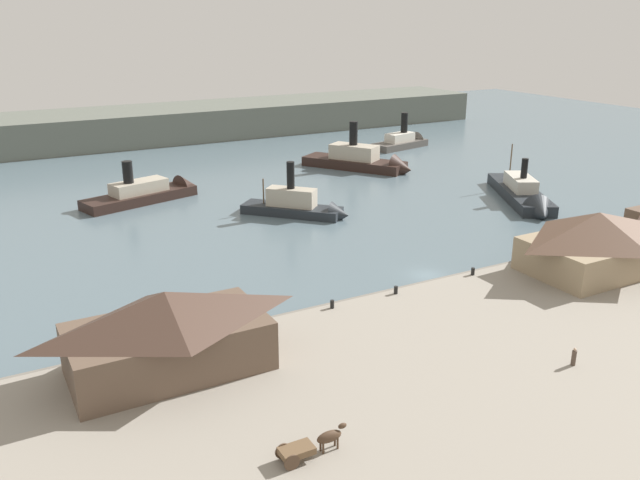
{
  "coord_description": "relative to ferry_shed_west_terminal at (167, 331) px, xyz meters",
  "views": [
    {
      "loc": [
        -48.63,
        -60.94,
        31.19
      ],
      "look_at": [
        -7.99,
        13.36,
        2.0
      ],
      "focal_mm": 36.96,
      "sensor_mm": 36.0,
      "label": 1
    }
  ],
  "objects": [
    {
      "name": "horse_cart",
      "position": [
        5.22,
        -16.69,
        -2.89
      ],
      "size": [
        5.41,
        1.57,
        1.87
      ],
      "color": "brown",
      "rests_on": "quay_promenade"
    },
    {
      "name": "seawall_edge",
      "position": [
        35.54,
        5.67,
        -4.52
      ],
      "size": [
        110.0,
        0.8,
        1.0
      ],
      "primitive_type": "cube",
      "color": "slate",
      "rests_on": "ground"
    },
    {
      "name": "ferry_approaching_west",
      "position": [
        14.83,
        61.24,
        -3.62
      ],
      "size": [
        22.48,
        11.28,
        9.27
      ],
      "color": "black",
      "rests_on": "ground"
    },
    {
      "name": "mooring_post_center_west",
      "position": [
        38.68,
        4.4,
        -3.37
      ],
      "size": [
        0.44,
        0.44,
        0.9
      ],
      "primitive_type": "cylinder",
      "color": "black",
      "rests_on": "quay_promenade"
    },
    {
      "name": "ferry_moored_west",
      "position": [
        33.53,
        39.86,
        -3.45
      ],
      "size": [
        15.41,
        15.95,
        10.11
      ],
      "color": "#23282D",
      "rests_on": "ground"
    },
    {
      "name": "ground_plane",
      "position": [
        35.54,
        9.27,
        -5.02
      ],
      "size": [
        320.0,
        320.0,
        0.0
      ],
      "primitive_type": "plane",
      "color": "slate"
    },
    {
      "name": "ferry_mid_harbor",
      "position": [
        60.63,
        63.35,
        -3.26
      ],
      "size": [
        18.16,
        23.45,
        11.83
      ],
      "color": "black",
      "rests_on": "ground"
    },
    {
      "name": "ferry_near_quay",
      "position": [
        70.71,
        27.8,
        -3.68
      ],
      "size": [
        17.25,
        25.4,
        10.1
      ],
      "color": "#23282D",
      "rests_on": "ground"
    },
    {
      "name": "ferry_approaching_east",
      "position": [
        82.59,
        79.62,
        -3.6
      ],
      "size": [
        17.28,
        8.87,
        10.12
      ],
      "color": "#514C47",
      "rests_on": "ground"
    },
    {
      "name": "quay_promenade",
      "position": [
        35.54,
        -12.73,
        -4.42
      ],
      "size": [
        110.0,
        36.0,
        1.2
      ],
      "primitive_type": "cube",
      "color": "gray",
      "rests_on": "ground"
    },
    {
      "name": "ferry_shed_west_terminal",
      "position": [
        0.0,
        0.0,
        0.0
      ],
      "size": [
        17.37,
        9.56,
        7.52
      ],
      "color": "brown",
      "rests_on": "quay_promenade"
    },
    {
      "name": "mooring_post_east",
      "position": [
        19.02,
        4.32,
        -3.37
      ],
      "size": [
        0.44,
        0.44,
        0.9
      ],
      "primitive_type": "cylinder",
      "color": "black",
      "rests_on": "quay_promenade"
    },
    {
      "name": "ferry_shed_customs_shed",
      "position": [
        52.7,
        -1.45,
        -0.05
      ],
      "size": [
        16.88,
        11.34,
        7.42
      ],
      "color": "#998466",
      "rests_on": "quay_promenade"
    },
    {
      "name": "far_headland",
      "position": [
        35.54,
        119.27,
        -1.02
      ],
      "size": [
        180.0,
        24.0,
        8.0
      ],
      "primitive_type": "cube",
      "color": "#60665B",
      "rests_on": "ground"
    },
    {
      "name": "mooring_post_west",
      "position": [
        27.23,
        4.2,
        -3.37
      ],
      "size": [
        0.44,
        0.44,
        0.9
      ],
      "primitive_type": "cylinder",
      "color": "black",
      "rests_on": "quay_promenade"
    },
    {
      "name": "pedestrian_walking_west",
      "position": [
        32.07,
        -16.64,
        -3.04
      ],
      "size": [
        0.42,
        0.42,
        1.71
      ],
      "color": "#4C3D33",
      "rests_on": "quay_promenade"
    }
  ]
}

